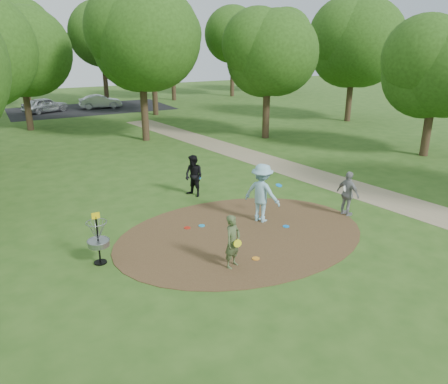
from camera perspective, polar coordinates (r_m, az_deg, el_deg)
ground at (r=14.26m, az=2.34°, el=-5.58°), size 100.00×100.00×0.00m
dirt_clearing at (r=14.26m, az=2.34°, el=-5.54°), size 8.40×8.40×0.02m
footpath at (r=19.53m, az=15.77°, el=0.69°), size 7.55×39.89×0.01m
parking_lot at (r=42.39m, az=-16.93°, el=10.36°), size 14.00×8.00×0.01m
player_observer_with_disc at (r=12.01m, az=1.15°, el=-6.50°), size 0.67×0.58×1.54m
player_throwing_with_disc at (r=14.97m, az=4.97°, el=-0.15°), size 1.47×1.53×2.06m
player_walking_with_disc at (r=17.46m, az=-3.96°, el=2.10°), size 0.90×1.00×1.69m
player_waiting_with_disc at (r=16.11m, az=15.87°, el=-0.22°), size 0.54×0.99×1.63m
disc_ground_cyan at (r=14.85m, az=-2.93°, el=-4.41°), size 0.22×0.22×0.02m
disc_ground_blue at (r=14.93m, az=8.10°, el=-4.46°), size 0.22×0.22×0.02m
disc_ground_red at (r=14.72m, az=-4.82°, el=-4.68°), size 0.22×0.22×0.02m
car_left at (r=41.30m, az=-22.32°, el=10.46°), size 4.12×2.83×1.30m
car_right at (r=42.28m, az=-15.86°, el=11.28°), size 3.83×1.65×1.23m
disc_ground_orange at (r=12.75m, az=4.18°, el=-8.65°), size 0.22×0.22×0.02m
disc_golf_basket at (r=12.65m, az=-16.18°, el=-5.40°), size 0.63×0.63×1.54m
tree_ring at (r=22.84m, az=-6.80°, el=17.36°), size 37.93×45.74×9.29m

